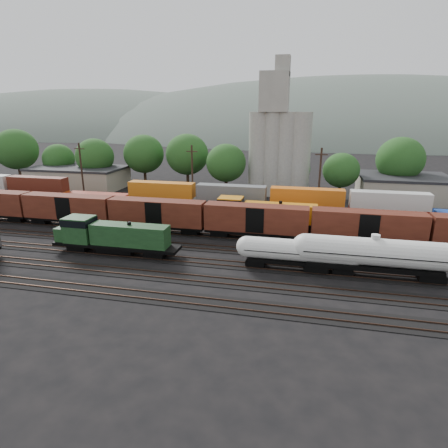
% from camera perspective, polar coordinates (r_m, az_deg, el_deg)
% --- Properties ---
extents(ground, '(600.00, 600.00, 0.00)m').
position_cam_1_polar(ground, '(51.47, 0.84, -3.92)').
color(ground, black).
extents(tracks, '(180.00, 33.20, 0.20)m').
position_cam_1_polar(tracks, '(51.45, 0.84, -3.87)').
color(tracks, black).
rests_on(tracks, ground).
extents(green_locomotive, '(17.17, 3.03, 4.55)m').
position_cam_1_polar(green_locomotive, '(51.38, -17.12, -1.67)').
color(green_locomotive, black).
rests_on(green_locomotive, ground).
extents(tank_car_a, '(14.96, 2.68, 3.92)m').
position_cam_1_polar(tank_car_a, '(45.02, 11.32, -4.18)').
color(tank_car_a, silver).
rests_on(tank_car_a, ground).
extents(tank_car_b, '(18.31, 3.28, 4.80)m').
position_cam_1_polar(tank_car_b, '(45.54, 21.84, -4.22)').
color(tank_car_b, silver).
rests_on(tank_car_b, ground).
extents(orange_locomotive, '(18.89, 3.15, 4.72)m').
position_cam_1_polar(orange_locomotive, '(59.61, 5.46, 1.65)').
color(orange_locomotive, black).
rests_on(orange_locomotive, ground).
extents(boxcar_string, '(122.80, 2.90, 4.20)m').
position_cam_1_polar(boxcar_string, '(61.99, -16.76, 2.01)').
color(boxcar_string, black).
rests_on(boxcar_string, ground).
extents(container_wall, '(165.63, 2.60, 5.80)m').
position_cam_1_polar(container_wall, '(65.72, -0.80, 3.22)').
color(container_wall, black).
rests_on(container_wall, ground).
extents(grain_silo, '(13.40, 5.00, 29.00)m').
position_cam_1_polar(grain_silo, '(83.64, 8.31, 11.93)').
color(grain_silo, '#9E9C91').
rests_on(grain_silo, ground).
extents(industrial_sheds, '(119.38, 17.26, 5.10)m').
position_cam_1_polar(industrial_sheds, '(83.90, 10.30, 5.84)').
color(industrial_sheds, '#9E937F').
rests_on(industrial_sheds, ground).
extents(tree_band, '(161.04, 17.69, 13.81)m').
position_cam_1_polar(tree_band, '(86.31, 6.13, 9.72)').
color(tree_band, black).
rests_on(tree_band, ground).
extents(utility_poles, '(122.20, 0.36, 12.00)m').
position_cam_1_polar(utility_poles, '(70.82, 4.54, 7.04)').
color(utility_poles, black).
rests_on(utility_poles, ground).
extents(distant_hills, '(860.00, 286.00, 130.00)m').
position_cam_1_polar(distant_hills, '(309.86, 15.34, 9.15)').
color(distant_hills, '#59665B').
rests_on(distant_hills, ground).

